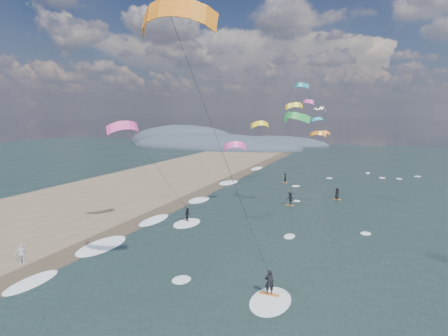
% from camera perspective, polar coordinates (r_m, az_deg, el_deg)
% --- Properties ---
extents(ground, '(260.00, 260.00, 0.00)m').
position_cam_1_polar(ground, '(26.87, -7.84, -18.69)').
color(ground, black).
rests_on(ground, ground).
extents(sand_strip, '(26.00, 240.00, 0.00)m').
position_cam_1_polar(sand_strip, '(48.83, -27.17, -7.01)').
color(sand_strip, brown).
rests_on(sand_strip, ground).
extents(wet_sand_strip, '(3.00, 240.00, 0.00)m').
position_cam_1_polar(wet_sand_strip, '(40.83, -15.80, -9.31)').
color(wet_sand_strip, '#382D23').
rests_on(wet_sand_strip, ground).
extents(coastal_hills, '(80.00, 41.00, 15.00)m').
position_cam_1_polar(coastal_hills, '(141.11, -2.29, 3.44)').
color(coastal_hills, '#3D4756').
rests_on(coastal_hills, ground).
extents(kitesurfer_near_a, '(7.73, 8.35, 18.32)m').
position_cam_1_polar(kitesurfer_near_a, '(20.51, -4.90, 13.61)').
color(kitesurfer_near_a, orange).
rests_on(kitesurfer_near_a, ground).
extents(kitesurfer_near_b, '(6.61, 9.05, 12.19)m').
position_cam_1_polar(kitesurfer_near_b, '(39.27, -11.35, 1.14)').
color(kitesurfer_near_b, orange).
rests_on(kitesurfer_near_b, ground).
extents(far_kitesurfers, '(10.72, 16.67, 1.82)m').
position_cam_1_polar(far_kitesurfers, '(54.77, 11.69, -3.70)').
color(far_kitesurfers, orange).
rests_on(far_kitesurfers, ground).
extents(bg_kite_field, '(10.46, 65.58, 11.89)m').
position_cam_1_polar(bg_kite_field, '(75.33, 12.09, 7.88)').
color(bg_kite_field, orange).
rests_on(bg_kite_field, ground).
extents(shoreline_surf, '(2.40, 79.40, 0.11)m').
position_cam_1_polar(shoreline_surf, '(43.88, -10.75, -7.89)').
color(shoreline_surf, white).
rests_on(shoreline_surf, ground).
extents(beach_walker, '(0.98, 1.03, 1.71)m').
position_cam_1_polar(beach_walker, '(35.17, -28.52, -11.47)').
color(beach_walker, white).
rests_on(beach_walker, ground).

